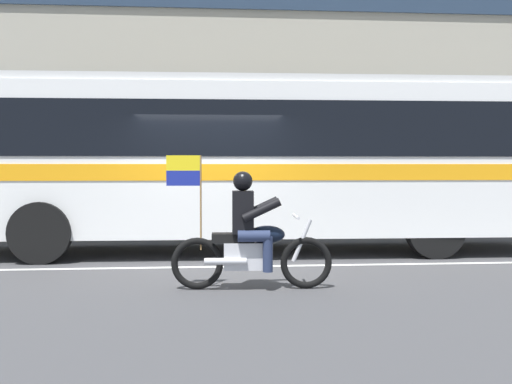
% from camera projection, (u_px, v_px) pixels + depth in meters
% --- Properties ---
extents(ground_plane, '(60.00, 60.00, 0.00)m').
position_uv_depth(ground_plane, '(209.00, 261.00, 10.94)').
color(ground_plane, '#3D3D3F').
extents(sidewalk_curb, '(28.00, 3.80, 0.15)m').
position_uv_depth(sidewalk_curb, '(206.00, 228.00, 16.01)').
color(sidewalk_curb, '#A39E93').
rests_on(sidewalk_curb, ground_plane).
extents(lane_center_stripe, '(26.60, 0.14, 0.01)m').
position_uv_depth(lane_center_stripe, '(210.00, 267.00, 10.35)').
color(lane_center_stripe, silver).
rests_on(lane_center_stripe, ground_plane).
extents(office_building_facade, '(28.00, 0.89, 9.55)m').
position_uv_depth(office_building_facade, '(204.00, 55.00, 18.10)').
color(office_building_facade, gray).
rests_on(office_building_facade, ground_plane).
extents(transit_bus, '(11.69, 2.80, 3.22)m').
position_uv_depth(transit_bus, '(249.00, 153.00, 12.13)').
color(transit_bus, white).
rests_on(transit_bus, ground_plane).
extents(motorcycle_with_rider, '(2.20, 0.64, 1.78)m').
position_uv_depth(motorcycle_with_rider, '(250.00, 239.00, 8.47)').
color(motorcycle_with_rider, black).
rests_on(motorcycle_with_rider, ground_plane).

